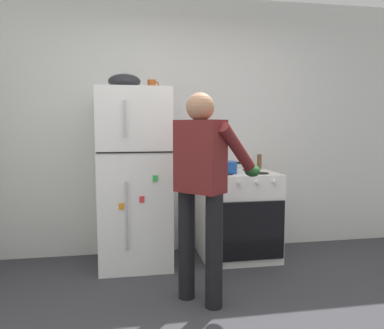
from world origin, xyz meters
TOP-DOWN VIEW (x-y plane):
  - kitchen_wall_back at (0.00, 1.95)m, footprint 6.00×0.10m
  - refrigerator at (-0.53, 1.57)m, footprint 0.68×0.72m
  - stove_range at (0.51, 1.56)m, footprint 0.76×0.67m
  - person_cook at (-0.04, 0.67)m, footprint 0.71×0.73m
  - red_pot at (0.35, 1.52)m, footprint 0.36×0.26m
  - coffee_mug at (-0.35, 1.62)m, footprint 0.11×0.08m
  - pepper_mill at (0.81, 1.77)m, footprint 0.05×0.05m
  - mixing_bowl at (-0.61, 1.57)m, footprint 0.30×0.30m

SIDE VIEW (x-z plane):
  - stove_range at x=0.51m, z-range 0.00..0.89m
  - refrigerator at x=-0.53m, z-range 0.00..1.71m
  - red_pot at x=0.35m, z-range 0.89..1.00m
  - person_cook at x=-0.04m, z-range 0.16..1.76m
  - pepper_mill at x=0.81m, z-range 0.89..1.05m
  - kitchen_wall_back at x=0.00m, z-range 0.00..2.70m
  - coffee_mug at x=-0.35m, z-range 1.71..1.80m
  - mixing_bowl at x=-0.61m, z-range 1.71..1.84m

